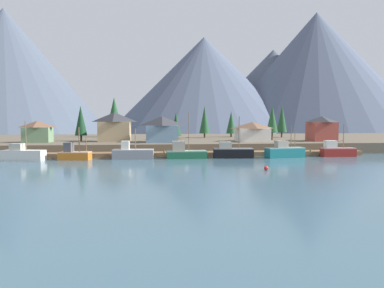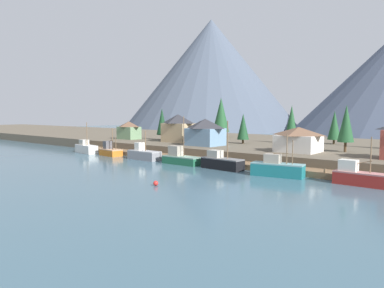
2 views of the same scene
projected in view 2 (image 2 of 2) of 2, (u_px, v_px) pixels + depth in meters
The scene contains 22 objects.
ground_plane at pixel (238, 156), 87.27m from camera, with size 400.00×400.00×1.00m, color #3D5B6B.
dock at pixel (191, 160), 73.39m from camera, with size 80.00×4.00×1.60m.
shoreline_bank at pixel (262, 146), 96.30m from camera, with size 400.00×56.00×2.50m, color brown.
mountain_west_peak at pixel (211, 75), 220.37m from camera, with size 109.41×109.41×67.55m, color #475160.
fishing_boat_white at pixel (86, 148), 90.44m from camera, with size 8.45×3.80×7.75m.
fishing_boat_orange at pixel (110, 151), 84.39m from camera, with size 6.29×3.44×6.49m.
fishing_boat_grey at pixel (144, 154), 77.15m from camera, with size 8.28×3.12×6.22m.
fishing_boat_green at pixel (181, 158), 70.39m from camera, with size 8.21×3.00×9.48m.
fishing_boat_black at pixel (221, 162), 64.00m from camera, with size 8.37×3.27×8.75m.
fishing_boat_teal at pixel (277, 168), 56.62m from camera, with size 8.51×3.98×6.76m.
fishing_boat_red at pixel (359, 176), 49.59m from camera, with size 7.27×2.45×6.86m.
house_white at pixel (298, 139), 69.45m from camera, with size 8.03×7.03×4.88m.
house_green at pixel (129, 130), 104.21m from camera, with size 6.53×4.45×5.20m.
house_tan at pixel (178, 128), 93.62m from camera, with size 8.07×5.51×7.30m.
house_blue at pixel (205, 132), 83.43m from camera, with size 7.99×6.84×6.29m.
conifer_near_right at pixel (346, 123), 69.13m from camera, with size 3.12×3.12×9.24m.
conifer_mid_left at pixel (334, 125), 86.94m from camera, with size 3.14×3.14×8.15m.
conifer_mid_right at pixel (292, 122), 89.28m from camera, with size 3.16×3.16×9.59m.
conifer_back_left at pixel (243, 127), 88.72m from camera, with size 2.96×2.96×7.51m.
conifer_back_right at pixel (162, 122), 101.45m from camera, with size 3.09×3.09×9.04m.
conifer_centre at pixel (221, 115), 113.48m from camera, with size 5.35×5.35×12.54m.
channel_buoy at pixel (156, 183), 49.35m from camera, with size 0.70×0.70×0.70m, color red.
Camera 2 is at (46.67, -53.93, 10.04)m, focal length 33.26 mm.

